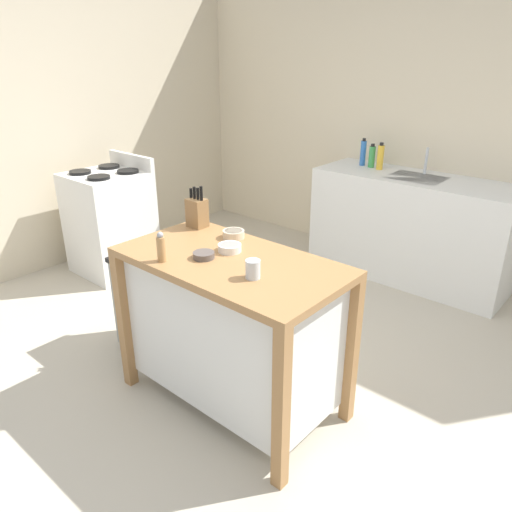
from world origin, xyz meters
name	(u,v)px	position (x,y,z in m)	size (l,w,h in m)	color
ground_plane	(229,387)	(0.00, 0.00, 0.00)	(6.01, 6.01, 0.00)	#BCB29E
wall_back	(429,120)	(0.00, 2.49, 1.30)	(5.01, 0.10, 2.60)	beige
wall_left	(103,113)	(-2.50, 0.95, 1.30)	(0.10, 3.09, 2.60)	beige
kitchen_island	(232,325)	(0.09, -0.06, 0.49)	(1.20, 0.64, 0.88)	#9E7042
knife_block	(197,212)	(-0.39, 0.16, 0.97)	(0.11, 0.09, 0.25)	olive
bowl_ceramic_wide	(230,248)	(0.02, 0.01, 0.90)	(0.12, 0.12, 0.04)	silver
bowl_ceramic_small	(204,255)	(-0.01, -0.15, 0.90)	(0.11, 0.11, 0.03)	#564C47
bowl_stoneware_deep	(234,234)	(-0.10, 0.16, 0.91)	(0.12, 0.12, 0.04)	beige
drinking_cup	(253,269)	(0.33, -0.16, 0.93)	(0.07, 0.07, 0.09)	silver
pepper_grinder	(161,248)	(-0.14, -0.31, 0.95)	(0.04, 0.04, 0.16)	#AD7F4C
trash_bin	(144,302)	(-0.75, -0.02, 0.32)	(0.36, 0.28, 0.63)	gray
sink_counter	(410,228)	(0.10, 2.14, 0.45)	(1.66, 0.60, 0.89)	silver
sink_faucet	(426,161)	(0.10, 2.28, 1.00)	(0.02, 0.02, 0.22)	#B7BCC1
bottle_hand_soap	(363,153)	(-0.46, 2.23, 1.00)	(0.05, 0.05, 0.24)	blue
bottle_spray_cleaner	(380,157)	(-0.26, 2.19, 1.00)	(0.06, 0.06, 0.23)	yellow
bottle_dish_soap	(372,156)	(-0.36, 2.22, 0.99)	(0.05, 0.05, 0.21)	green
stove	(111,222)	(-1.95, 0.54, 0.45)	(0.60, 0.60, 1.01)	white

